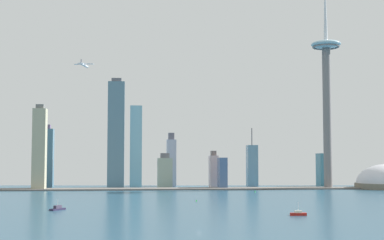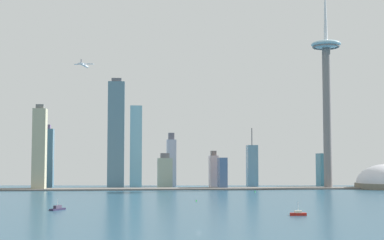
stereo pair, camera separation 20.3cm
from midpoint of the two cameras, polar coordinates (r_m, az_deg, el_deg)
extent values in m
plane|color=#264B61|center=(362.14, 0.69, -11.06)|extent=(6000.00, 6000.00, 0.00)
cube|color=#645E59|center=(863.75, -3.04, -6.94)|extent=(768.20, 46.70, 2.08)
cylinder|color=slate|center=(915.46, 13.45, 0.41)|extent=(12.82, 12.82, 228.26)
ellipsoid|color=#9BC1D1|center=(931.21, 13.33, 7.43)|extent=(46.99, 46.99, 12.18)
torus|color=slate|center=(930.37, 13.34, 7.17)|extent=(42.38, 42.38, 2.44)
cone|color=silver|center=(946.32, 13.27, 11.31)|extent=(6.41, 6.41, 118.50)
cube|color=slate|center=(921.61, -7.67, -1.46)|extent=(26.80, 16.33, 171.64)
cube|color=slate|center=(929.89, -7.62, 4.01)|extent=(16.08, 9.80, 5.80)
cube|color=#7DB2C3|center=(952.24, -5.68, -2.65)|extent=(19.73, 23.29, 135.34)
cube|color=#A7A588|center=(875.75, -15.13, -2.86)|extent=(19.26, 20.45, 121.51)
cube|color=slate|center=(879.31, -15.05, 1.31)|extent=(11.56, 12.27, 6.36)
cube|color=#95A896|center=(922.71, -2.76, -5.34)|extent=(24.21, 14.61, 47.75)
cube|color=slate|center=(922.53, -2.75, -3.61)|extent=(14.53, 8.77, 8.06)
cube|color=teal|center=(1005.07, 13.03, -4.90)|extent=(16.18, 26.32, 56.18)
cube|color=beige|center=(929.11, 2.18, -5.21)|extent=(13.17, 25.13, 51.87)
cube|color=#655A57|center=(929.02, 2.17, -3.37)|extent=(7.90, 15.08, 7.83)
cube|color=teal|center=(947.05, -14.61, -3.75)|extent=(26.72, 18.04, 95.11)
cube|color=#5F4E6B|center=(948.62, -14.56, -0.67)|extent=(16.03, 10.82, 6.87)
cube|color=#5B869D|center=(955.72, 6.07, -4.63)|extent=(17.12, 18.88, 69.56)
cylinder|color=#4C4C51|center=(956.53, 6.05, -1.67)|extent=(1.60, 1.60, 29.04)
cube|color=#A1A8BE|center=(973.73, -2.12, -4.34)|extent=(16.09, 24.52, 79.66)
cube|color=#585662|center=(974.61, -2.11, -1.65)|extent=(9.66, 14.71, 11.63)
cube|color=#42618F|center=(890.95, 3.08, -5.37)|extent=(12.50, 25.93, 48.33)
cube|color=#B21E17|center=(465.14, 10.65, -9.31)|extent=(13.18, 5.46, 2.10)
cube|color=silver|center=(464.96, 10.65, -9.06)|extent=(5.90, 3.51, 1.93)
cylinder|color=silver|center=(464.60, 10.64, -8.53)|extent=(0.24, 0.24, 6.81)
cube|color=#211D38|center=(520.59, -13.41, -8.74)|extent=(13.14, 17.04, 1.49)
cube|color=#3B3246|center=(520.42, -13.40, -8.51)|extent=(6.83, 8.15, 2.71)
cylinder|color=silver|center=(520.11, -13.40, -8.05)|extent=(0.24, 0.24, 5.64)
cone|color=green|center=(792.63, 6.37, -7.15)|extent=(1.64, 1.64, 2.65)
cone|color=green|center=(613.74, 0.43, -8.10)|extent=(1.70, 1.70, 2.11)
cylinder|color=silver|center=(909.52, -10.84, 5.46)|extent=(10.98, 33.39, 3.70)
sphere|color=silver|center=(925.21, -10.52, 5.29)|extent=(3.70, 3.70, 3.70)
cube|color=silver|center=(909.80, -10.84, 5.56)|extent=(31.34, 11.13, 0.50)
cube|color=silver|center=(896.47, -11.11, 5.64)|extent=(11.30, 5.38, 0.40)
cube|color=#2D333D|center=(897.12, -11.11, 5.87)|extent=(1.16, 3.09, 5.00)
camera|label=1|loc=(0.10, -90.01, 0.00)|focal=52.92mm
camera|label=2|loc=(0.10, 89.99, 0.00)|focal=52.92mm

